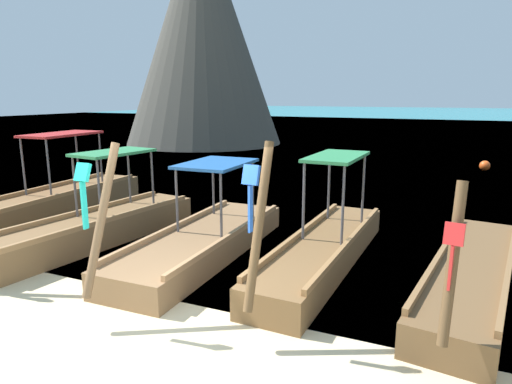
% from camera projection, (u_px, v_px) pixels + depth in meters
% --- Properties ---
extents(ground, '(120.00, 120.00, 0.00)m').
position_uv_depth(ground, '(148.00, 352.00, 5.58)').
color(ground, beige).
extents(sea_water, '(120.00, 120.00, 0.00)m').
position_uv_depth(sea_water, '(430.00, 119.00, 60.37)').
color(sea_water, teal).
rests_on(sea_water, ground).
extents(longtail_boat_violet_ribbon, '(1.47, 6.87, 2.43)m').
position_uv_depth(longtail_boat_violet_ribbon, '(45.00, 205.00, 11.47)').
color(longtail_boat_violet_ribbon, brown).
rests_on(longtail_boat_violet_ribbon, ground).
extents(longtail_boat_orange_ribbon, '(1.76, 5.43, 2.42)m').
position_uv_depth(longtail_boat_orange_ribbon, '(95.00, 227.00, 9.63)').
color(longtail_boat_orange_ribbon, brown).
rests_on(longtail_boat_orange_ribbon, ground).
extents(longtail_boat_turquoise_ribbon, '(1.49, 5.74, 2.50)m').
position_uv_depth(longtail_boat_turquoise_ribbon, '(203.00, 241.00, 8.89)').
color(longtail_boat_turquoise_ribbon, olive).
rests_on(longtail_boat_turquoise_ribbon, ground).
extents(longtail_boat_blue_ribbon, '(1.24, 5.90, 2.58)m').
position_uv_depth(longtail_boat_blue_ribbon, '(323.00, 248.00, 8.38)').
color(longtail_boat_blue_ribbon, brown).
rests_on(longtail_boat_blue_ribbon, ground).
extents(longtail_boat_red_ribbon, '(1.81, 5.73, 2.26)m').
position_uv_depth(longtail_boat_red_ribbon, '(472.00, 275.00, 7.33)').
color(longtail_boat_red_ribbon, brown).
rests_on(longtail_boat_red_ribbon, ground).
extents(karst_rock, '(10.20, 10.12, 14.37)m').
position_uv_depth(karst_rock, '(200.00, 34.00, 28.56)').
color(karst_rock, '#47443D').
rests_on(karst_rock, ground).
extents(mooring_buoy_near, '(0.43, 0.43, 0.43)m').
position_uv_depth(mooring_buoy_near, '(485.00, 166.00, 18.91)').
color(mooring_buoy_near, '#EA5119').
rests_on(mooring_buoy_near, sea_water).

